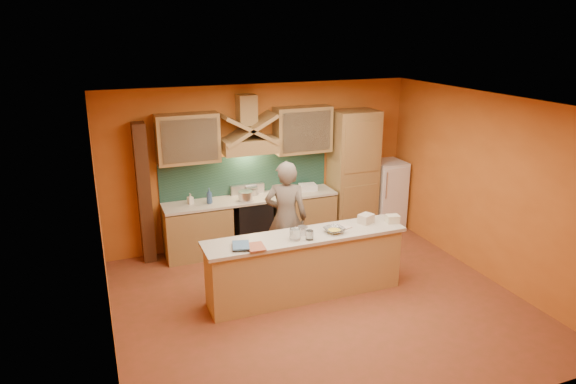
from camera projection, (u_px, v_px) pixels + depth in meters
name	position (u px, v px, depth m)	size (l,w,h in m)	color
floor	(320.00, 303.00, 7.21)	(5.50, 5.00, 0.01)	brown
ceiling	(324.00, 104.00, 6.35)	(5.50, 5.00, 0.01)	white
wall_back	(262.00, 164.00, 9.00)	(5.50, 0.02, 2.80)	#BE6525
wall_front	(440.00, 299.00, 4.57)	(5.50, 0.02, 2.80)	#BE6525
wall_left	(103.00, 240.00, 5.83)	(0.02, 5.00, 2.80)	#BE6525
wall_right	(487.00, 187.00, 7.73)	(0.02, 5.00, 2.80)	#BE6525
base_cabinet_left	(198.00, 232.00, 8.60)	(1.10, 0.60, 0.86)	#9E7B48
base_cabinet_right	(302.00, 217.00, 9.26)	(1.10, 0.60, 0.86)	#9E7B48
counter_top	(251.00, 199.00, 8.78)	(3.00, 0.62, 0.04)	beige
stove	(252.00, 223.00, 8.92)	(0.60, 0.58, 0.90)	black
backsplash	(246.00, 175.00, 8.93)	(3.00, 0.03, 0.70)	#1A3B31
range_hood	(249.00, 145.00, 8.54)	(0.92, 0.50, 0.24)	#9E7B48
hood_chimney	(247.00, 110.00, 8.45)	(0.30, 0.30, 0.50)	#9E7B48
upper_cabinet_left	(188.00, 139.00, 8.21)	(1.00, 0.35, 0.80)	#9E7B48
upper_cabinet_right	(303.00, 130.00, 8.90)	(1.00, 0.35, 0.80)	#9E7B48
pantry_column	(353.00, 173.00, 9.38)	(0.80, 0.60, 2.30)	#9E7B48
fridge	(387.00, 194.00, 9.79)	(0.58, 0.60, 1.30)	white
trim_column_left	(144.00, 194.00, 8.23)	(0.20, 0.30, 2.30)	#472816
island_body	(305.00, 267.00, 7.31)	(2.80, 0.55, 0.88)	tan
island_top	(306.00, 236.00, 7.16)	(2.90, 0.62, 0.05)	beige
person	(286.00, 218.00, 7.90)	(0.66, 0.43, 1.80)	#70665B
pot_large	(246.00, 197.00, 8.60)	(0.25, 0.25, 0.17)	silver
pot_small	(252.00, 192.00, 8.91)	(0.21, 0.21, 0.14)	#B1B0B7
soap_bottle_a	(190.00, 199.00, 8.43)	(0.08, 0.08, 0.18)	silver
soap_bottle_b	(209.00, 196.00, 8.44)	(0.10, 0.10, 0.26)	#2F4F82
bowl_back	(288.00, 189.00, 9.10)	(0.26, 0.26, 0.08)	silver
dish_rack	(308.00, 187.00, 9.16)	(0.30, 0.23, 0.11)	white
book_lower	(248.00, 248.00, 6.68)	(0.22, 0.30, 0.03)	#A9563C
book_upper	(232.00, 246.00, 6.71)	(0.22, 0.30, 0.02)	#456C99
jar_large	(295.00, 234.00, 6.96)	(0.15, 0.15, 0.16)	white
jar_small	(310.00, 235.00, 6.97)	(0.11, 0.11, 0.13)	silver
kitchen_scale	(303.00, 231.00, 7.14)	(0.12, 0.12, 0.10)	white
mixing_bowl	(334.00, 230.00, 7.22)	(0.28, 0.28, 0.07)	white
cloth	(342.00, 227.00, 7.38)	(0.23, 0.17, 0.02)	beige
grocery_bag_a	(366.00, 219.00, 7.55)	(0.21, 0.17, 0.13)	beige
grocery_bag_b	(393.00, 219.00, 7.58)	(0.19, 0.14, 0.11)	beige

